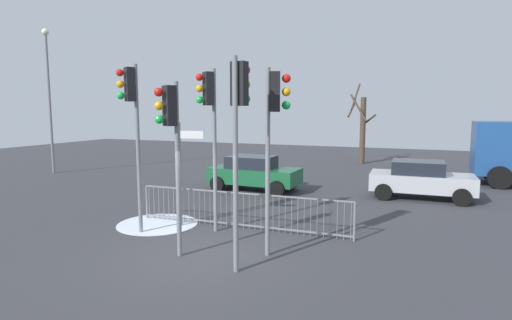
% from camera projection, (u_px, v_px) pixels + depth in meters
% --- Properties ---
extents(ground_plane, '(60.00, 60.00, 0.00)m').
position_uv_depth(ground_plane, '(202.00, 254.00, 9.80)').
color(ground_plane, '#38383D').
extents(traffic_light_foreground_left, '(0.46, 0.48, 4.56)m').
position_uv_depth(traffic_light_foreground_left, '(209.00, 113.00, 11.20)').
color(traffic_light_foreground_left, slate).
rests_on(traffic_light_foreground_left, ground).
extents(traffic_light_foreground_right, '(0.43, 0.51, 4.08)m').
position_uv_depth(traffic_light_foreground_right, '(171.00, 130.00, 9.24)').
color(traffic_light_foreground_right, slate).
rests_on(traffic_light_foreground_right, ground).
extents(traffic_light_rear_right, '(0.55, 0.37, 4.39)m').
position_uv_depth(traffic_light_rear_right, '(274.00, 119.00, 9.34)').
color(traffic_light_rear_right, slate).
rests_on(traffic_light_rear_right, ground).
extents(traffic_light_mid_right, '(0.44, 0.50, 4.66)m').
position_uv_depth(traffic_light_mid_right, '(132.00, 111.00, 11.04)').
color(traffic_light_mid_right, slate).
rests_on(traffic_light_mid_right, ground).
extents(traffic_light_mid_left, '(0.35, 0.57, 4.52)m').
position_uv_depth(traffic_light_mid_left, '(239.00, 116.00, 8.46)').
color(traffic_light_mid_left, slate).
rests_on(traffic_light_mid_left, ground).
extents(direction_sign_post, '(0.78, 0.19, 3.07)m').
position_uv_depth(direction_sign_post, '(182.00, 169.00, 11.97)').
color(direction_sign_post, slate).
rests_on(direction_sign_post, ground).
extents(pedestrian_guard_railing, '(6.54, 0.21, 1.07)m').
position_uv_depth(pedestrian_guard_railing, '(241.00, 210.00, 11.83)').
color(pedestrian_guard_railing, slate).
rests_on(pedestrian_guard_railing, ground).
extents(car_green_near, '(3.85, 2.02, 1.47)m').
position_uv_depth(car_green_near, '(254.00, 172.00, 17.51)').
color(car_green_near, '#195933').
rests_on(car_green_near, ground).
extents(car_silver_trailing, '(3.84, 2.00, 1.47)m').
position_uv_depth(car_silver_trailing, '(420.00, 179.00, 15.86)').
color(car_silver_trailing, '#B2B5BA').
rests_on(car_silver_trailing, ground).
extents(street_lamp, '(0.36, 0.36, 7.67)m').
position_uv_depth(street_lamp, '(49.00, 87.00, 21.77)').
color(street_lamp, slate).
rests_on(street_lamp, ground).
extents(bare_tree_left, '(1.70, 1.70, 5.12)m').
position_uv_depth(bare_tree_left, '(362.00, 127.00, 25.98)').
color(bare_tree_left, '#473828').
rests_on(bare_tree_left, ground).
extents(snow_patch_kerb, '(2.41, 2.41, 0.01)m').
position_uv_depth(snow_patch_kerb, '(158.00, 224.00, 12.36)').
color(snow_patch_kerb, silver).
rests_on(snow_patch_kerb, ground).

